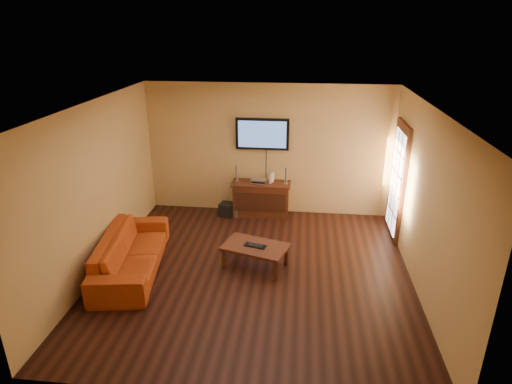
# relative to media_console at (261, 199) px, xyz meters

# --- Properties ---
(ground_plane) EXTENTS (5.00, 5.00, 0.00)m
(ground_plane) POSITION_rel_media_console_xyz_m (0.12, -2.26, -0.36)
(ground_plane) COLOR black
(ground_plane) RESTS_ON ground
(room_walls) EXTENTS (5.00, 5.00, 5.00)m
(room_walls) POSITION_rel_media_console_xyz_m (0.12, -1.64, 1.32)
(room_walls) COLOR tan
(room_walls) RESTS_ON ground
(french_door) EXTENTS (0.07, 1.02, 2.22)m
(french_door) POSITION_rel_media_console_xyz_m (2.57, -0.56, 0.69)
(french_door) COLOR #411C0E
(french_door) RESTS_ON ground
(media_console) EXTENTS (1.20, 0.46, 0.72)m
(media_console) POSITION_rel_media_console_xyz_m (0.00, 0.00, 0.00)
(media_console) COLOR #411C0E
(media_console) RESTS_ON ground
(television) EXTENTS (1.08, 0.08, 0.64)m
(television) POSITION_rel_media_console_xyz_m (0.00, 0.19, 1.33)
(television) COLOR black
(television) RESTS_ON ground
(coffee_table) EXTENTS (1.16, 0.89, 0.39)m
(coffee_table) POSITION_rel_media_console_xyz_m (0.11, -2.05, -0.02)
(coffee_table) COLOR #411C0E
(coffee_table) RESTS_ON ground
(sofa) EXTENTS (0.96, 2.27, 0.86)m
(sofa) POSITION_rel_media_console_xyz_m (-1.87, -2.38, 0.07)
(sofa) COLOR #AC3F13
(sofa) RESTS_ON ground
(speaker_left) EXTENTS (0.09, 0.09, 0.34)m
(speaker_left) POSITION_rel_media_console_xyz_m (-0.51, 0.03, 0.51)
(speaker_left) COLOR silver
(speaker_left) RESTS_ON media_console
(speaker_right) EXTENTS (0.09, 0.09, 0.33)m
(speaker_right) POSITION_rel_media_console_xyz_m (0.51, 0.02, 0.51)
(speaker_right) COLOR silver
(speaker_right) RESTS_ON media_console
(av_receiver) EXTENTS (0.35, 0.27, 0.07)m
(av_receiver) POSITION_rel_media_console_xyz_m (-0.04, 0.01, 0.39)
(av_receiver) COLOR silver
(av_receiver) RESTS_ON media_console
(game_console) EXTENTS (0.10, 0.16, 0.21)m
(game_console) POSITION_rel_media_console_xyz_m (0.21, 0.04, 0.46)
(game_console) COLOR white
(game_console) RESTS_ON media_console
(subwoofer) EXTENTS (0.33, 0.33, 0.28)m
(subwoofer) POSITION_rel_media_console_xyz_m (-0.71, -0.12, -0.22)
(subwoofer) COLOR black
(subwoofer) RESTS_ON ground
(bottle) EXTENTS (0.07, 0.07, 0.20)m
(bottle) POSITION_rel_media_console_xyz_m (-0.48, -0.29, -0.27)
(bottle) COLOR white
(bottle) RESTS_ON ground
(keyboard) EXTENTS (0.38, 0.22, 0.02)m
(keyboard) POSITION_rel_media_console_xyz_m (0.11, -2.07, 0.04)
(keyboard) COLOR black
(keyboard) RESTS_ON coffee_table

